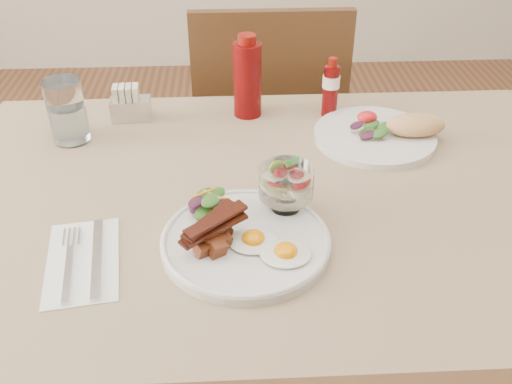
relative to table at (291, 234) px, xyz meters
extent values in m
cylinder|color=#4F3218|center=(-0.59, 0.36, -0.31)|extent=(0.06, 0.06, 0.71)
cylinder|color=#4F3218|center=(0.59, 0.36, -0.31)|extent=(0.06, 0.06, 0.71)
cube|color=#4F3218|center=(0.00, 0.00, 0.07)|extent=(1.30, 0.85, 0.04)
cube|color=#93755A|center=(0.00, 0.00, 0.09)|extent=(1.33, 0.88, 0.00)
cylinder|color=#4F3218|center=(-0.18, 0.57, -0.44)|extent=(0.04, 0.04, 0.45)
cylinder|color=#4F3218|center=(0.18, 0.57, -0.44)|extent=(0.04, 0.04, 0.45)
cylinder|color=#4F3218|center=(-0.18, 0.93, -0.44)|extent=(0.04, 0.04, 0.45)
cylinder|color=#4F3218|center=(0.18, 0.93, -0.44)|extent=(0.04, 0.04, 0.45)
cube|color=#4F3218|center=(0.00, 0.75, -0.20)|extent=(0.42, 0.42, 0.03)
cube|color=#4F3218|center=(0.00, 0.55, 0.04)|extent=(0.42, 0.03, 0.46)
cylinder|color=silver|center=(-0.09, -0.14, 0.10)|extent=(0.28, 0.28, 0.02)
ellipsoid|color=silver|center=(-0.03, -0.18, 0.11)|extent=(0.08, 0.07, 0.01)
ellipsoid|color=orange|center=(-0.03, -0.18, 0.11)|extent=(0.04, 0.04, 0.02)
ellipsoid|color=silver|center=(-0.08, -0.15, 0.11)|extent=(0.08, 0.07, 0.01)
ellipsoid|color=orange|center=(-0.08, -0.15, 0.11)|extent=(0.04, 0.04, 0.02)
cube|color=brown|center=(-0.16, -0.15, 0.12)|extent=(0.03, 0.03, 0.02)
cube|color=brown|center=(-0.13, -0.16, 0.12)|extent=(0.03, 0.03, 0.03)
cube|color=brown|center=(-0.16, -0.17, 0.12)|extent=(0.03, 0.03, 0.02)
cube|color=brown|center=(-0.13, -0.13, 0.12)|extent=(0.03, 0.03, 0.02)
cube|color=brown|center=(-0.14, -0.17, 0.12)|extent=(0.03, 0.03, 0.03)
cube|color=brown|center=(-0.17, -0.15, 0.12)|extent=(0.03, 0.03, 0.02)
cube|color=brown|center=(-0.14, -0.15, 0.13)|extent=(0.03, 0.03, 0.02)
cube|color=brown|center=(-0.15, -0.16, 0.13)|extent=(0.03, 0.03, 0.02)
cube|color=#48170C|center=(-0.15, -0.15, 0.14)|extent=(0.10, 0.09, 0.01)
cube|color=#48170C|center=(-0.14, -0.16, 0.14)|extent=(0.11, 0.08, 0.01)
cube|color=#48170C|center=(-0.15, -0.14, 0.15)|extent=(0.09, 0.10, 0.01)
cube|color=#48170C|center=(-0.14, -0.15, 0.15)|extent=(0.10, 0.08, 0.01)
ellipsoid|color=#1D4512|center=(-0.15, -0.07, 0.11)|extent=(0.05, 0.04, 0.01)
ellipsoid|color=#1D4512|center=(-0.13, -0.06, 0.11)|extent=(0.04, 0.03, 0.01)
ellipsoid|color=#381126|center=(-0.17, -0.06, 0.12)|extent=(0.04, 0.03, 0.01)
ellipsoid|color=#1D4512|center=(-0.14, -0.09, 0.12)|extent=(0.05, 0.04, 0.01)
ellipsoid|color=#1D4512|center=(-0.16, -0.09, 0.12)|extent=(0.04, 0.03, 0.01)
ellipsoid|color=#381126|center=(-0.13, -0.07, 0.13)|extent=(0.04, 0.03, 0.01)
ellipsoid|color=#1D4512|center=(-0.16, -0.05, 0.13)|extent=(0.04, 0.03, 0.01)
ellipsoid|color=#1D4512|center=(-0.14, -0.05, 0.14)|extent=(0.04, 0.03, 0.01)
ellipsoid|color=#381126|center=(-0.17, -0.08, 0.14)|extent=(0.03, 0.03, 0.01)
ellipsoid|color=#1D4512|center=(-0.15, -0.08, 0.14)|extent=(0.04, 0.03, 0.01)
cylinder|color=orange|center=(-0.14, -0.07, 0.15)|extent=(0.03, 0.03, 0.01)
cylinder|color=orange|center=(-0.16, -0.06, 0.15)|extent=(0.04, 0.02, 0.01)
cylinder|color=orange|center=(-0.14, -0.08, 0.15)|extent=(0.04, 0.01, 0.01)
cylinder|color=white|center=(-0.02, -0.06, 0.11)|extent=(0.05, 0.05, 0.01)
cylinder|color=white|center=(-0.02, -0.06, 0.12)|extent=(0.02, 0.02, 0.02)
cylinder|color=white|center=(-0.02, -0.06, 0.16)|extent=(0.09, 0.09, 0.05)
cylinder|color=#FFEFB4|center=(-0.03, -0.05, 0.15)|extent=(0.03, 0.03, 0.01)
cylinder|color=#FFEFB4|center=(0.00, -0.06, 0.15)|extent=(0.03, 0.03, 0.01)
cylinder|color=#FFEFB4|center=(-0.02, -0.04, 0.16)|extent=(0.03, 0.03, 0.01)
cylinder|color=#79A432|center=(-0.03, -0.04, 0.17)|extent=(0.04, 0.04, 0.01)
cone|color=red|center=(0.00, -0.06, 0.18)|extent=(0.03, 0.03, 0.03)
cone|color=red|center=(-0.03, -0.06, 0.18)|extent=(0.03, 0.03, 0.03)
cone|color=red|center=(-0.02, -0.04, 0.19)|extent=(0.03, 0.03, 0.03)
ellipsoid|color=#308733|center=(-0.01, -0.06, 0.20)|extent=(0.02, 0.01, 0.00)
ellipsoid|color=#308733|center=(-0.01, -0.05, 0.20)|extent=(0.02, 0.01, 0.00)
cylinder|color=silver|center=(0.20, 0.21, 0.10)|extent=(0.26, 0.26, 0.02)
ellipsoid|color=#1D4512|center=(0.18, 0.20, 0.11)|extent=(0.05, 0.04, 0.01)
ellipsoid|color=#1D4512|center=(0.20, 0.23, 0.11)|extent=(0.04, 0.04, 0.01)
ellipsoid|color=#381126|center=(0.18, 0.18, 0.12)|extent=(0.04, 0.03, 0.01)
ellipsoid|color=#1D4512|center=(0.20, 0.18, 0.12)|extent=(0.04, 0.04, 0.01)
ellipsoid|color=#1D4512|center=(0.22, 0.20, 0.12)|extent=(0.04, 0.03, 0.01)
ellipsoid|color=#381126|center=(0.16, 0.21, 0.12)|extent=(0.04, 0.03, 0.01)
ellipsoid|color=red|center=(0.19, 0.25, 0.12)|extent=(0.04, 0.04, 0.03)
ellipsoid|color=tan|center=(0.28, 0.20, 0.13)|extent=(0.14, 0.10, 0.05)
cylinder|color=#590506|center=(-0.07, 0.34, 0.17)|extent=(0.08, 0.08, 0.17)
cylinder|color=maroon|center=(-0.07, 0.34, 0.27)|extent=(0.05, 0.05, 0.02)
cylinder|color=#590506|center=(0.12, 0.33, 0.15)|extent=(0.05, 0.05, 0.12)
cylinder|color=white|center=(0.12, 0.33, 0.17)|extent=(0.05, 0.05, 0.03)
cylinder|color=maroon|center=(0.12, 0.33, 0.22)|extent=(0.03, 0.03, 0.02)
cube|color=silver|center=(-0.34, 0.33, 0.11)|extent=(0.09, 0.05, 0.05)
cube|color=#C6B78C|center=(-0.37, 0.33, 0.14)|extent=(0.01, 0.04, 0.05)
cube|color=#C6B78C|center=(-0.35, 0.33, 0.14)|extent=(0.01, 0.04, 0.05)
cube|color=#C6B78C|center=(-0.34, 0.33, 0.14)|extent=(0.01, 0.04, 0.05)
cube|color=#C6B78C|center=(-0.32, 0.33, 0.14)|extent=(0.01, 0.04, 0.05)
cylinder|color=white|center=(-0.45, 0.24, 0.16)|extent=(0.08, 0.08, 0.14)
cylinder|color=silver|center=(-0.45, 0.24, 0.13)|extent=(0.07, 0.07, 0.08)
cube|color=white|center=(-0.35, -0.16, 0.09)|extent=(0.14, 0.22, 0.00)
cube|color=silver|center=(-0.33, -0.16, 0.09)|extent=(0.04, 0.19, 0.00)
cube|color=silver|center=(-0.37, -0.19, 0.09)|extent=(0.03, 0.13, 0.00)
cube|color=silver|center=(-0.40, -0.11, 0.09)|extent=(0.01, 0.05, 0.00)
cube|color=silver|center=(-0.39, -0.10, 0.09)|extent=(0.01, 0.05, 0.00)
cube|color=silver|center=(-0.38, -0.10, 0.09)|extent=(0.01, 0.05, 0.00)
cube|color=silver|center=(-0.37, -0.10, 0.09)|extent=(0.01, 0.05, 0.00)
camera|label=1|loc=(-0.11, -0.86, 0.70)|focal=40.00mm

